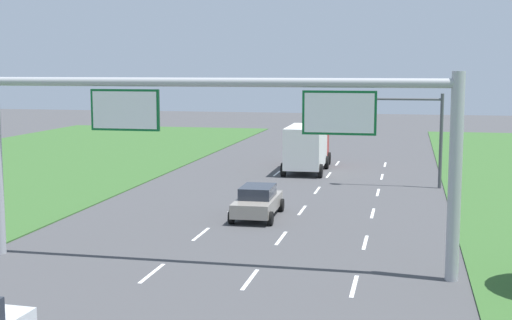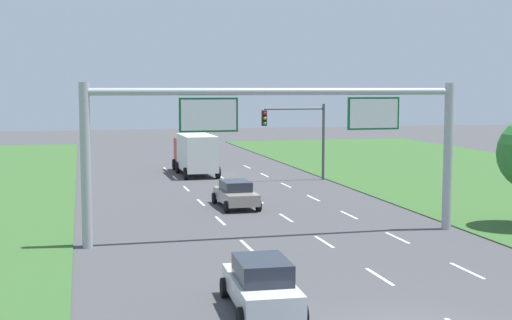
{
  "view_description": "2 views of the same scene",
  "coord_description": "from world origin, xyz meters",
  "px_view_note": "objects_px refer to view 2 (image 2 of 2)",
  "views": [
    {
      "loc": [
        6.84,
        -10.77,
        7.12
      ],
      "look_at": [
        0.86,
        17.13,
        3.4
      ],
      "focal_mm": 50.0,
      "sensor_mm": 36.0,
      "label": 1
    },
    {
      "loc": [
        -8.57,
        -17.26,
        6.76
      ],
      "look_at": [
        -0.76,
        14.37,
        3.46
      ],
      "focal_mm": 50.0,
      "sensor_mm": 36.0,
      "label": 2
    }
  ],
  "objects_px": {
    "car_near_red": "(236,194)",
    "traffic_light_mast": "(298,128)",
    "car_lead_silver": "(261,284)",
    "sign_gantry": "(281,131)",
    "box_truck": "(195,153)"
  },
  "relations": [
    {
      "from": "car_lead_silver",
      "to": "box_truck",
      "type": "relative_size",
      "value": 0.56
    },
    {
      "from": "car_near_red",
      "to": "traffic_light_mast",
      "type": "distance_m",
      "value": 12.8
    },
    {
      "from": "car_near_red",
      "to": "box_truck",
      "type": "xyz_separation_m",
      "value": [
        0.18,
        15.84,
        0.94
      ]
    },
    {
      "from": "car_lead_silver",
      "to": "sign_gantry",
      "type": "distance_m",
      "value": 11.43
    },
    {
      "from": "box_truck",
      "to": "traffic_light_mast",
      "type": "relative_size",
      "value": 1.37
    },
    {
      "from": "sign_gantry",
      "to": "traffic_light_mast",
      "type": "xyz_separation_m",
      "value": [
        6.7,
        18.92,
        -1.0
      ]
    },
    {
      "from": "box_truck",
      "to": "traffic_light_mast",
      "type": "height_order",
      "value": "traffic_light_mast"
    },
    {
      "from": "box_truck",
      "to": "traffic_light_mast",
      "type": "distance_m",
      "value": 8.97
    },
    {
      "from": "car_lead_silver",
      "to": "sign_gantry",
      "type": "height_order",
      "value": "sign_gantry"
    },
    {
      "from": "car_near_red",
      "to": "box_truck",
      "type": "distance_m",
      "value": 15.87
    },
    {
      "from": "sign_gantry",
      "to": "car_near_red",
      "type": "bearing_deg",
      "value": 91.41
    },
    {
      "from": "box_truck",
      "to": "sign_gantry",
      "type": "distance_m",
      "value": 24.64
    },
    {
      "from": "car_lead_silver",
      "to": "traffic_light_mast",
      "type": "relative_size",
      "value": 0.77
    },
    {
      "from": "box_truck",
      "to": "car_lead_silver",
      "type": "bearing_deg",
      "value": -96.54
    },
    {
      "from": "car_lead_silver",
      "to": "traffic_light_mast",
      "type": "bearing_deg",
      "value": 73.08
    }
  ]
}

